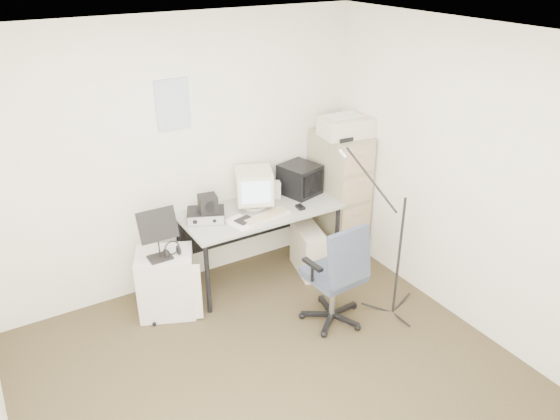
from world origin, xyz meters
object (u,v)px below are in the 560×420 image
office_chair (334,272)px  side_cart (166,283)px  filing_cabinet (339,194)px  desk (261,243)px

office_chair → side_cart: office_chair is taller
side_cart → filing_cabinet: bearing=26.5°
filing_cabinet → side_cart: filing_cabinet is taller
filing_cabinet → desk: bearing=-178.2°
filing_cabinet → side_cart: bearing=-176.3°
office_chair → side_cart: size_ratio=1.63×
desk → office_chair: 0.98m
filing_cabinet → side_cart: size_ratio=2.18×
desk → filing_cabinet: bearing=1.8°
office_chair → side_cart: (-1.19, 0.86, -0.19)m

